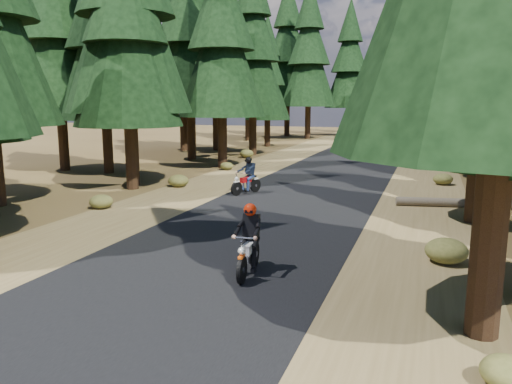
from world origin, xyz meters
TOP-DOWN VIEW (x-y plane):
  - ground at (0.00, 0.00)m, footprint 120.00×120.00m
  - road at (0.00, 5.00)m, footprint 6.00×100.00m
  - shoulder_l at (-4.60, 5.00)m, footprint 3.20×100.00m
  - shoulder_r at (4.60, 5.00)m, footprint 3.20×100.00m
  - pine_forest at (-0.02, 21.05)m, footprint 34.59×55.08m
  - log_near at (6.59, 6.88)m, footprint 5.92×1.43m
  - understory_shrubs at (1.48, 6.45)m, footprint 15.16×29.69m
  - rider_lead at (1.16, -2.29)m, footprint 0.69×1.77m
  - rider_follow at (-2.23, 6.65)m, footprint 1.14×1.73m

SIDE VIEW (x-z plane):
  - ground at x=0.00m, z-range 0.00..0.00m
  - shoulder_l at x=-4.60m, z-range 0.00..0.01m
  - shoulder_r at x=4.60m, z-range 0.00..0.01m
  - road at x=0.00m, z-range 0.00..0.01m
  - log_near at x=6.59m, z-range 0.00..0.32m
  - understory_shrubs at x=1.48m, z-range -0.03..0.57m
  - rider_follow at x=-2.23m, z-range -0.24..1.24m
  - rider_lead at x=1.16m, z-range -0.25..1.29m
  - pine_forest at x=-0.02m, z-range -0.27..16.05m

